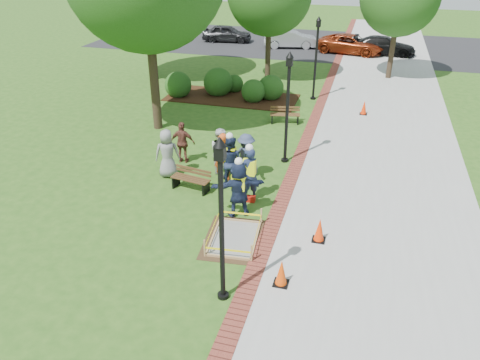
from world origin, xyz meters
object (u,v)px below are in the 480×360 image
(cone_front, at_px, (281,273))
(hivis_worker_b, at_px, (249,173))
(hivis_worker_a, at_px, (239,187))
(wet_concrete_pad, at_px, (234,232))
(bench_near, at_px, (191,183))
(lamp_near, at_px, (221,211))
(hivis_worker_c, at_px, (230,160))

(cone_front, bearing_deg, hivis_worker_b, 115.59)
(hivis_worker_b, bearing_deg, hivis_worker_a, -93.96)
(wet_concrete_pad, xyz_separation_m, hivis_worker_a, (-0.25, 1.35, 0.75))
(hivis_worker_a, bearing_deg, hivis_worker_b, 86.04)
(cone_front, relative_size, hivis_worker_b, 0.37)
(bench_near, height_order, hivis_worker_a, hivis_worker_a)
(cone_front, distance_m, hivis_worker_b, 4.39)
(bench_near, xyz_separation_m, cone_front, (3.98, -4.04, 0.12))
(wet_concrete_pad, height_order, hivis_worker_b, hivis_worker_b)
(hivis_worker_a, xyz_separation_m, hivis_worker_b, (0.07, 0.99, 0.02))
(bench_near, distance_m, hivis_worker_a, 2.44)
(bench_near, bearing_deg, lamp_near, -60.95)
(lamp_near, bearing_deg, cone_front, 33.40)
(bench_near, bearing_deg, hivis_worker_a, -28.57)
(cone_front, xyz_separation_m, hivis_worker_c, (-2.78, 4.75, 0.62))
(wet_concrete_pad, bearing_deg, lamp_near, -80.21)
(hivis_worker_a, distance_m, hivis_worker_b, 0.99)
(bench_near, bearing_deg, hivis_worker_b, -3.31)
(lamp_near, xyz_separation_m, hivis_worker_a, (-0.67, 3.77, -1.50))
(lamp_near, height_order, hivis_worker_b, lamp_near)
(cone_front, relative_size, lamp_near, 0.18)
(cone_front, relative_size, hivis_worker_a, 0.38)
(cone_front, xyz_separation_m, hivis_worker_b, (-1.87, 3.91, 0.63))
(cone_front, height_order, hivis_worker_a, hivis_worker_a)
(lamp_near, relative_size, hivis_worker_a, 2.14)
(bench_near, height_order, hivis_worker_c, hivis_worker_c)
(wet_concrete_pad, height_order, bench_near, bench_near)
(wet_concrete_pad, bearing_deg, bench_near, 133.00)
(hivis_worker_a, distance_m, hivis_worker_c, 2.01)
(lamp_near, distance_m, hivis_worker_a, 4.11)
(wet_concrete_pad, bearing_deg, hivis_worker_c, 108.99)
(wet_concrete_pad, bearing_deg, hivis_worker_b, 94.47)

